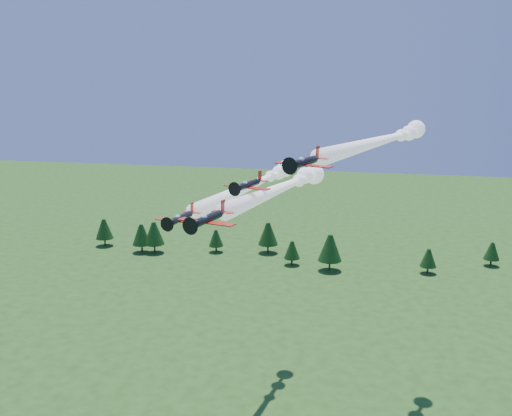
% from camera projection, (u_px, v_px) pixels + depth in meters
% --- Properties ---
extents(plane_lead, '(15.55, 43.11, 3.70)m').
position_uv_depth(plane_lead, '(284.00, 187.00, 94.92)').
color(plane_lead, black).
rests_on(plane_lead, ground).
extents(plane_left, '(13.53, 52.70, 3.70)m').
position_uv_depth(plane_left, '(255.00, 183.00, 109.61)').
color(plane_left, black).
rests_on(plane_left, ground).
extents(plane_right, '(22.99, 54.00, 3.70)m').
position_uv_depth(plane_right, '(385.00, 140.00, 100.41)').
color(plane_right, black).
rests_on(plane_right, ground).
extents(plane_slot, '(7.42, 8.25, 2.61)m').
position_uv_depth(plane_slot, '(248.00, 185.00, 84.38)').
color(plane_slot, black).
rests_on(plane_slot, ground).
extents(treeline, '(167.75, 22.14, 11.99)m').
position_uv_depth(treeline, '(290.00, 242.00, 193.74)').
color(treeline, '#382314').
rests_on(treeline, ground).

